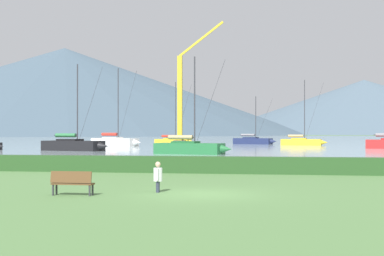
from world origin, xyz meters
The scene contains 14 objects.
ground_plane centered at (0.00, 0.00, 0.00)m, with size 1000.00×1000.00×0.00m, color #517A42.
harbor_water centered at (0.00, 137.00, 0.00)m, with size 320.00×246.00×0.00m, color #8C9EA3.
hedge_line centered at (0.00, 11.00, 0.49)m, with size 80.00×1.20×0.97m, color #284C23.
sailboat_slip_3 centered at (6.66, 74.98, 0.66)m, with size 7.91×3.23×11.16m.
sailboat_slip_5 centered at (-23.75, 66.57, 0.77)m, with size 9.20×5.30×12.74m.
sailboat_slip_8 centered at (-1.93, 82.21, 0.67)m, with size 8.23×4.46×8.86m.
sailboat_slip_9 centered at (-6.58, 37.50, 0.71)m, with size 8.72×4.25×10.51m.
sailboat_slip_11 centered at (-15.98, 76.56, 0.63)m, with size 7.46×3.14×11.25m.
sailboat_slip_12 centered at (-22.63, 44.98, 0.76)m, with size 9.32×4.69×10.86m.
park_bench_near_path centered at (-4.94, -1.27, 0.53)m, with size 1.66×0.50×0.95m.
person_seated_viewer centered at (-1.90, 0.39, 0.69)m, with size 0.36×0.57×1.25m.
dock_crane centered at (-14.07, 74.48, 7.35)m, with size 8.72×2.00×21.58m.
distant_hill_west_ridge centered at (-141.45, 337.19, 29.25)m, with size 325.84×325.84×58.51m, color #425666.
distant_hill_central_peak centered at (64.81, 409.27, 20.26)m, with size 238.09×238.09×40.52m, color #4C6070.
Camera 1 is at (3.04, -21.89, 2.52)m, focal length 52.20 mm.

